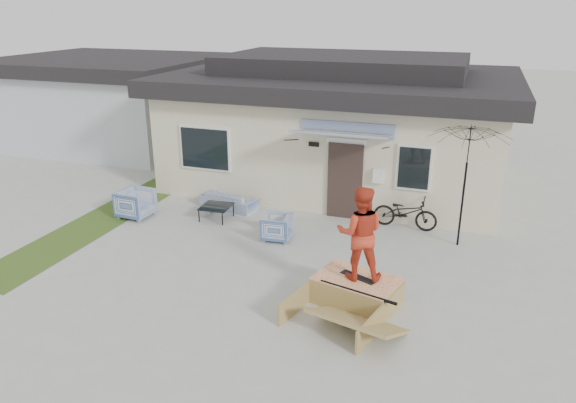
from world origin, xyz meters
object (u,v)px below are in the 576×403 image
(loveseat, at_px, (229,197))
(bicycle, at_px, (406,209))
(patio_umbrella, at_px, (465,177))
(skate_ramp, at_px, (356,291))
(coffee_table, at_px, (216,212))
(skater, at_px, (360,232))
(skateboard, at_px, (358,277))
(armchair_left, at_px, (136,202))
(armchair_right, at_px, (277,226))

(loveseat, xyz_separation_m, bicycle, (5.00, 0.18, 0.21))
(bicycle, height_order, patio_umbrella, patio_umbrella)
(bicycle, bearing_deg, loveseat, 95.36)
(bicycle, relative_size, skate_ramp, 0.80)
(coffee_table, bearing_deg, loveseat, 92.65)
(loveseat, distance_m, coffee_table, 0.92)
(skater, bearing_deg, skateboard, 180.00)
(bicycle, distance_m, skateboard, 4.12)
(coffee_table, xyz_separation_m, skate_ramp, (4.58, -3.07, 0.07))
(bicycle, height_order, skater, skater)
(armchair_left, bearing_deg, loveseat, -52.49)
(armchair_right, relative_size, skateboard, 0.93)
(armchair_left, bearing_deg, armchair_right, -89.43)
(loveseat, xyz_separation_m, skate_ramp, (4.62, -3.97, -0.07))
(armchair_left, xyz_separation_m, skateboard, (6.76, -2.44, 0.11))
(bicycle, xyz_separation_m, skate_ramp, (-0.37, -4.15, -0.27))
(skate_ramp, bearing_deg, coffee_table, 160.20)
(armchair_right, height_order, skate_ramp, armchair_right)
(armchair_right, height_order, skater, skater)
(bicycle, relative_size, skateboard, 2.17)
(armchair_left, height_order, bicycle, bicycle)
(skate_ramp, bearing_deg, skateboard, 90.00)
(patio_umbrella, height_order, skate_ramp, patio_umbrella)
(loveseat, height_order, skate_ramp, loveseat)
(coffee_table, bearing_deg, armchair_right, -19.57)
(armchair_right, height_order, bicycle, bicycle)
(armchair_left, height_order, patio_umbrella, patio_umbrella)
(loveseat, relative_size, armchair_right, 2.34)
(loveseat, relative_size, coffee_table, 2.14)
(armchair_left, relative_size, armchair_right, 1.22)
(loveseat, xyz_separation_m, armchair_left, (-2.12, -1.49, 0.11))
(armchair_right, distance_m, patio_umbrella, 4.67)
(bicycle, bearing_deg, skate_ramp, 178.15)
(skate_ramp, bearing_deg, armchair_left, 173.79)
(armchair_right, distance_m, bicycle, 3.44)
(armchair_left, distance_m, skateboard, 7.18)
(armchair_right, xyz_separation_m, skate_ramp, (2.55, -2.35, -0.10))
(loveseat, relative_size, skater, 0.90)
(skate_ramp, distance_m, skateboard, 0.29)
(loveseat, bearing_deg, armchair_left, 45.00)
(armchair_left, xyz_separation_m, patio_umbrella, (8.51, 1.02, 1.31))
(skate_ramp, height_order, skateboard, skateboard)
(patio_umbrella, xyz_separation_m, skate_ramp, (-1.76, -3.50, -1.49))
(patio_umbrella, bearing_deg, skater, -116.86)
(armchair_right, height_order, skateboard, armchair_right)
(coffee_table, distance_m, skate_ramp, 5.52)
(loveseat, height_order, armchair_right, armchair_right)
(skater, bearing_deg, bicycle, -107.22)
(skateboard, bearing_deg, armchair_right, 161.62)
(coffee_table, bearing_deg, skater, -33.31)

